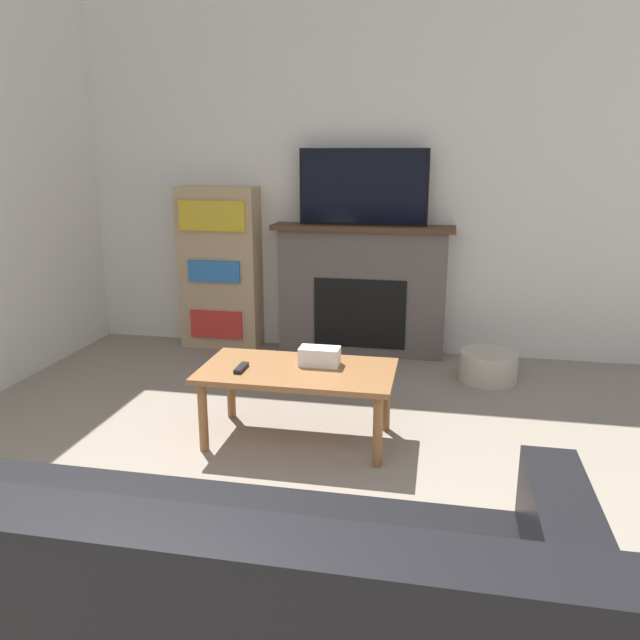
% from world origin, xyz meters
% --- Properties ---
extents(wall_back, '(5.54, 0.06, 2.70)m').
position_xyz_m(wall_back, '(0.00, 4.15, 1.35)').
color(wall_back, silver).
rests_on(wall_back, ground_plane).
extents(fireplace, '(1.39, 0.28, 1.02)m').
position_xyz_m(fireplace, '(-0.01, 4.01, 0.52)').
color(fireplace, '#605651').
rests_on(fireplace, ground_plane).
extents(tv, '(0.97, 0.03, 0.57)m').
position_xyz_m(tv, '(-0.01, 3.99, 1.30)').
color(tv, black).
rests_on(tv, fireplace).
extents(couch, '(2.44, 0.95, 0.87)m').
position_xyz_m(couch, '(-0.21, 0.56, 0.30)').
color(couch, black).
rests_on(couch, ground_plane).
extents(coffee_table, '(1.05, 0.57, 0.42)m').
position_xyz_m(coffee_table, '(-0.15, 2.37, 0.37)').
color(coffee_table, brown).
rests_on(coffee_table, ground_plane).
extents(tissue_box, '(0.22, 0.12, 0.10)m').
position_xyz_m(tissue_box, '(-0.04, 2.46, 0.47)').
color(tissue_box, white).
rests_on(tissue_box, coffee_table).
extents(remote_control, '(0.04, 0.15, 0.02)m').
position_xyz_m(remote_control, '(-0.44, 2.29, 0.43)').
color(remote_control, black).
rests_on(remote_control, coffee_table).
extents(bookshelf, '(0.64, 0.29, 1.30)m').
position_xyz_m(bookshelf, '(-1.16, 3.99, 0.65)').
color(bookshelf, tan).
rests_on(bookshelf, ground_plane).
extents(storage_basket, '(0.40, 0.40, 0.21)m').
position_xyz_m(storage_basket, '(0.95, 3.55, 0.10)').
color(storage_basket, '#BCB29E').
rests_on(storage_basket, ground_plane).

